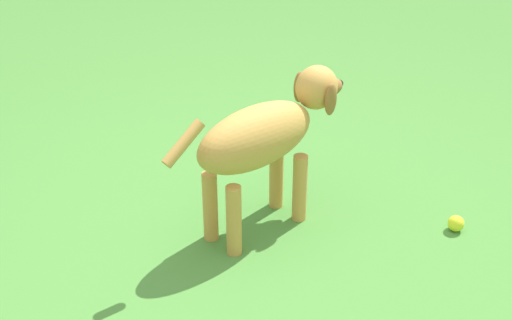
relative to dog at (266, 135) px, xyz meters
The scene contains 3 objects.
ground 0.47m from the dog, 48.26° to the left, with size 14.00×14.00×0.00m, color #478438.
dog is the anchor object (origin of this frame).
tennis_ball_1 0.85m from the dog, 165.56° to the left, with size 0.07×0.07×0.07m, color yellow.
Camera 1 is at (0.31, 2.14, 1.60)m, focal length 48.53 mm.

